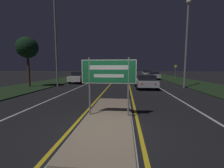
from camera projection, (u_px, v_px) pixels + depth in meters
ground_plane at (104, 131)px, 4.97m from camera, size 160.00×160.00×0.00m
median_island at (109, 116)px, 6.29m from camera, size 1.95×6.83×0.10m
verge_left at (66, 79)px, 25.60m from camera, size 5.00×100.00×0.08m
verge_right at (180, 80)px, 23.93m from camera, size 5.00×100.00×0.08m
centre_line_yellow_left at (116, 78)px, 29.82m from camera, size 0.12×70.00×0.01m
centre_line_yellow_right at (128, 78)px, 29.62m from camera, size 0.12×70.00×0.01m
lane_line_white_left at (101, 78)px, 30.09m from camera, size 0.12×70.00×0.01m
lane_line_white_right at (143, 78)px, 29.35m from camera, size 0.12×70.00×0.01m
edge_line_white_left at (86, 78)px, 30.35m from camera, size 0.10×70.00×0.01m
edge_line_white_right at (159, 78)px, 29.09m from camera, size 0.10×70.00×0.01m
highway_sign at (109, 74)px, 6.09m from camera, size 2.23×0.07×2.41m
streetlight_left_near at (55, 15)px, 15.48m from camera, size 0.58×0.58×11.40m
streetlight_right_near at (187, 35)px, 14.58m from camera, size 0.46×0.46×8.54m
car_receding_0 at (146, 81)px, 15.02m from camera, size 2.01×4.09×1.34m
car_receding_1 at (153, 75)px, 26.85m from camera, size 2.01×4.48×1.32m
car_receding_2 at (147, 73)px, 34.92m from camera, size 1.97×4.55×1.40m
car_receding_3 at (131, 72)px, 42.20m from camera, size 2.03×4.41×1.45m
car_approaching_0 at (79, 77)px, 20.69m from camera, size 1.84×4.43×1.47m
car_approaching_1 at (96, 73)px, 33.70m from camera, size 1.89×4.60×1.46m
warning_sign at (175, 70)px, 27.20m from camera, size 0.60×0.06×2.52m
roadside_palm_left at (27, 48)px, 15.25m from camera, size 2.14×2.14×5.11m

